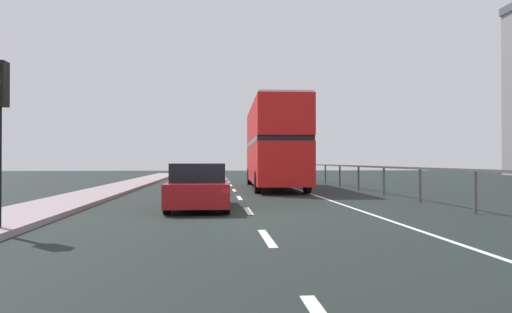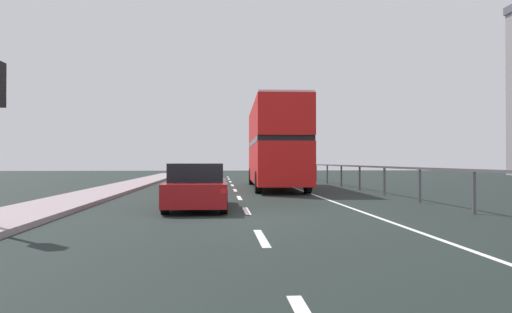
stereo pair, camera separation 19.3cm
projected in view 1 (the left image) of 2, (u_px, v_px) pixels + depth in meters
The scene contains 6 objects.
ground_plane at pixel (253, 219), 12.14m from camera, with size 74.12×120.00×0.10m, color black.
near_sidewalk_kerb at pixel (14, 217), 11.61m from camera, with size 2.18×80.00×0.14m, color gray.
lane_paint_markings at pixel (282, 193), 21.23m from camera, with size 3.41×46.00×0.01m.
bridge_side_railing at pixel (370, 171), 21.66m from camera, with size 0.10×42.00×1.23m.
double_decker_bus_red at pixel (274, 144), 25.09m from camera, with size 2.79×10.98×4.45m.
hatchback_car_near at pixel (199, 187), 14.36m from camera, with size 1.81×4.46×1.38m.
Camera 1 is at (-0.99, -12.11, 1.45)m, focal length 33.08 mm.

